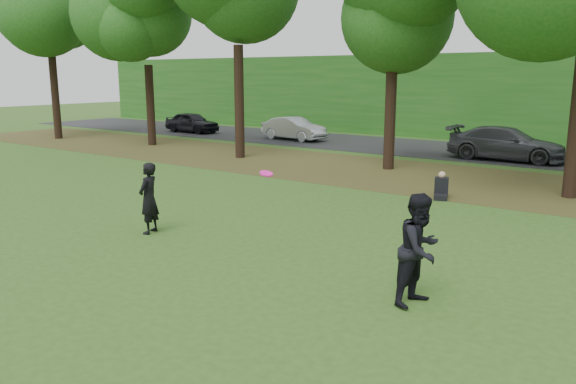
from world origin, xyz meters
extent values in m
plane|color=#2B4B17|center=(0.00, 0.00, 0.00)|extent=(120.00, 120.00, 0.00)
cube|color=#49321A|center=(0.00, 13.00, 0.01)|extent=(60.00, 7.00, 0.01)
cube|color=black|center=(0.00, 21.00, 0.01)|extent=(70.00, 7.00, 0.02)
cube|color=#1B5017|center=(0.00, 27.00, 2.50)|extent=(70.00, 3.00, 5.00)
imported|color=black|center=(-3.52, 1.89, 0.87)|extent=(0.59, 0.73, 1.73)
imported|color=black|center=(3.48, 1.66, 0.95)|extent=(0.87, 1.03, 1.90)
imported|color=black|center=(-20.01, 19.60, 0.68)|extent=(3.90, 1.57, 1.33)
imported|color=#A1A2A9|center=(-12.05, 20.02, 0.68)|extent=(4.14, 1.78, 1.33)
imported|color=#3C3E43|center=(0.22, 19.16, 0.76)|extent=(5.12, 2.15, 1.48)
cylinder|color=#FF159C|center=(0.00, 2.00, 1.82)|extent=(0.27, 0.27, 0.12)
cube|color=black|center=(0.83, 9.67, 0.08)|extent=(0.56, 0.66, 0.16)
cube|color=black|center=(0.74, 9.93, 0.36)|extent=(0.51, 0.46, 0.56)
sphere|color=tan|center=(0.74, 9.93, 0.72)|extent=(0.22, 0.22, 0.22)
cylinder|color=black|center=(-24.00, 12.40, 2.48)|extent=(0.44, 0.44, 4.96)
cylinder|color=black|center=(-17.00, 13.60, 2.14)|extent=(0.44, 0.44, 4.28)
sphere|color=#1B5017|center=(-17.00, 13.60, 7.14)|extent=(6.00, 6.00, 6.00)
cylinder|color=black|center=(-10.00, 12.80, 2.54)|extent=(0.44, 0.44, 5.08)
cylinder|color=black|center=(-3.00, 13.90, 2.06)|extent=(0.44, 0.44, 4.12)
cylinder|color=black|center=(4.00, 12.30, 2.31)|extent=(0.44, 0.44, 4.62)
camera|label=1|loc=(6.91, -6.83, 3.79)|focal=35.00mm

